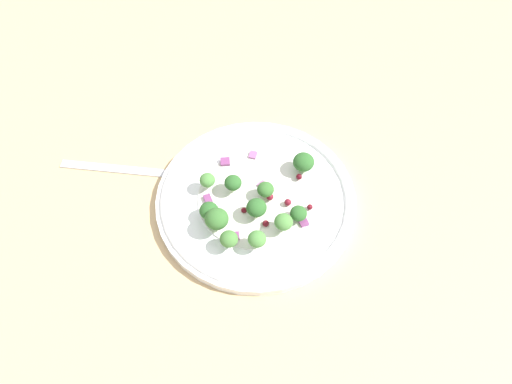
{
  "coord_description": "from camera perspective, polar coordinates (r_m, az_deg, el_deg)",
  "views": [
    {
      "loc": [
        35.57,
        -13.48,
        59.52
      ],
      "look_at": [
        1.42,
        2.25,
        2.7
      ],
      "focal_mm": 37.41,
      "sensor_mm": 36.0,
      "label": 1
    }
  ],
  "objects": [
    {
      "name": "ground_plane",
      "position": [
        0.71,
        -2.11,
        -1.4
      ],
      "size": [
        180.0,
        180.0,
        2.0
      ],
      "primitive_type": "cube",
      "color": "tan"
    },
    {
      "name": "broccoli_floret_0",
      "position": [
        0.64,
        -2.91,
        -5.07
      ],
      "size": [
        2.24,
        2.24,
        2.27
      ],
      "color": "#8EB77A",
      "rests_on": "plate"
    },
    {
      "name": "broccoli_floret_7",
      "position": [
        0.66,
        0.05,
        -1.71
      ],
      "size": [
        2.57,
        2.57,
        2.61
      ],
      "color": "#ADD18E",
      "rests_on": "plate"
    },
    {
      "name": "broccoli_floret_10",
      "position": [
        0.67,
        -5.04,
        -2.03
      ],
      "size": [
        2.44,
        2.44,
        2.47
      ],
      "color": "#ADD18E",
      "rests_on": "plate"
    },
    {
      "name": "onion_bit_0",
      "position": [
        0.73,
        -0.32,
        3.96
      ],
      "size": [
        1.57,
        1.54,
        0.45
      ],
      "primitive_type": "cube",
      "rotation": [
        0.0,
        0.0,
        2.45
      ],
      "color": "#A35B93",
      "rests_on": "plate"
    },
    {
      "name": "cranberry_5",
      "position": [
        0.71,
        4.62,
        1.64
      ],
      "size": [
        0.8,
        0.8,
        0.8
      ],
      "primitive_type": "sphere",
      "color": "#4C0A14",
      "rests_on": "plate"
    },
    {
      "name": "broccoli_floret_4",
      "position": [
        0.68,
        1.02,
        0.25
      ],
      "size": [
        2.19,
        2.19,
        2.21
      ],
      "color": "#ADD18E",
      "rests_on": "plate"
    },
    {
      "name": "onion_bit_4",
      "position": [
        0.69,
        -5.16,
        -0.77
      ],
      "size": [
        1.35,
        0.96,
        0.51
      ],
      "primitive_type": "cube",
      "rotation": [
        0.0,
        0.0,
        3.1
      ],
      "color": "#843D75",
      "rests_on": "plate"
    },
    {
      "name": "cranberry_0",
      "position": [
        0.68,
        3.42,
        -1.11
      ],
      "size": [
        0.9,
        0.9,
        0.9
      ],
      "primitive_type": "sphere",
      "color": "maroon",
      "rests_on": "plate"
    },
    {
      "name": "broccoli_floret_3",
      "position": [
        0.69,
        -5.22,
        1.25
      ],
      "size": [
        2.04,
        2.04,
        2.06
      ],
      "color": "#8EB77A",
      "rests_on": "plate"
    },
    {
      "name": "cranberry_3",
      "position": [
        0.68,
        5.78,
        -1.61
      ],
      "size": [
        0.72,
        0.72,
        0.72
      ],
      "primitive_type": "sphere",
      "color": "maroon",
      "rests_on": "plate"
    },
    {
      "name": "onion_bit_3",
      "position": [
        0.7,
        0.59,
        0.91
      ],
      "size": [
        1.19,
        1.34,
        0.34
      ],
      "primitive_type": "cube",
      "rotation": [
        0.0,
        0.0,
        0.36
      ],
      "color": "#A35B93",
      "rests_on": "plate"
    },
    {
      "name": "broccoli_floret_2",
      "position": [
        0.71,
        5.01,
        3.33
      ],
      "size": [
        2.83,
        2.83,
        2.87
      ],
      "color": "#9EC684",
      "rests_on": "plate"
    },
    {
      "name": "plate",
      "position": [
        0.7,
        0.0,
        -0.83
      ],
      "size": [
        26.14,
        26.14,
        1.7
      ],
      "color": "white",
      "rests_on": "ground_plane"
    },
    {
      "name": "onion_bit_5",
      "position": [
        0.67,
        5.07,
        -3.19
      ],
      "size": [
        1.31,
        1.1,
        0.53
      ],
      "primitive_type": "cube",
      "rotation": [
        0.0,
        0.0,
        1.56
      ],
      "color": "#843D75",
      "rests_on": "plate"
    },
    {
      "name": "broccoli_floret_5",
      "position": [
        0.64,
        0.11,
        -5.07
      ],
      "size": [
        2.25,
        2.25,
        2.27
      ],
      "color": "#8EB77A",
      "rests_on": "plate"
    },
    {
      "name": "broccoli_floret_9",
      "position": [
        0.65,
        2.96,
        -3.24
      ],
      "size": [
        2.31,
        2.31,
        2.34
      ],
      "color": "#8EB77A",
      "rests_on": "plate"
    },
    {
      "name": "cranberry_1",
      "position": [
        0.67,
        1.06,
        -3.38
      ],
      "size": [
        0.84,
        0.84,
        0.84
      ],
      "primitive_type": "sphere",
      "color": "maroon",
      "rests_on": "plate"
    },
    {
      "name": "broccoli_floret_1",
      "position": [
        0.65,
        -4.22,
        -2.91
      ],
      "size": [
        2.94,
        2.94,
        2.98
      ],
      "color": "#9EC684",
      "rests_on": "plate"
    },
    {
      "name": "onion_bit_1",
      "position": [
        0.72,
        -3.32,
        3.27
      ],
      "size": [
        1.6,
        1.62,
        0.36
      ],
      "primitive_type": "cube",
      "rotation": [
        0.0,
        0.0,
        1.22
      ],
      "color": "#843D75",
      "rests_on": "plate"
    },
    {
      "name": "cranberry_2",
      "position": [
        0.68,
        -1.59,
        -2.07
      ],
      "size": [
        0.75,
        0.75,
        0.75
      ],
      "primitive_type": "sphere",
      "color": "maroon",
      "rests_on": "plate"
    },
    {
      "name": "dressing_pool",
      "position": [
        0.69,
        0.0,
        -0.64
      ],
      "size": [
        15.16,
        15.16,
        0.2
      ],
      "primitive_type": "cylinder",
      "color": "white",
      "rests_on": "plate"
    },
    {
      "name": "fork",
      "position": [
        0.75,
        -12.74,
        2.27
      ],
      "size": [
        11.25,
        16.8,
        0.5
      ],
      "color": "silver",
      "rests_on": "ground_plane"
    },
    {
      "name": "cranberry_4",
      "position": [
        0.68,
        1.5,
        -0.53
      ],
      "size": [
        0.92,
        0.92,
        0.92
      ],
      "primitive_type": "sphere",
      "color": "maroon",
      "rests_on": "plate"
    },
    {
      "name": "onion_bit_2",
      "position": [
        0.66,
        -2.27,
        -4.71
      ],
      "size": [
        1.26,
        1.35,
        0.52
      ],
      "primitive_type": "cube",
      "rotation": [
        0.0,
        0.0,
        2.82
      ],
      "color": "#843D75",
      "rests_on": "plate"
    },
    {
      "name": "broccoli_floret_6",
      "position": [
        0.68,
        -2.74,
        0.87
      ],
      "size": [
        2.24,
        2.24,
        2.27
      ],
      "color": "#ADD18E",
      "rests_on": "plate"
    },
    {
      "name": "broccoli_floret_8",
      "position": [
        0.67,
        4.56,
        -2.32
      ],
      "size": [
        2.15,
        2.15,
        2.18
      ],
      "color": "#ADD18E",
      "rests_on": "plate"
    }
  ]
}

